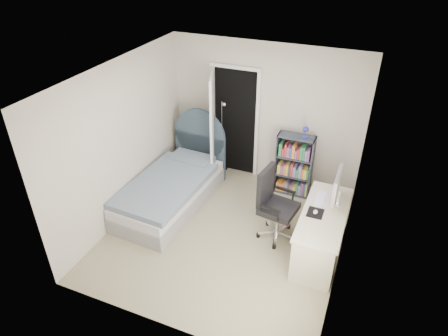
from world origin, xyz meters
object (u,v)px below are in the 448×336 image
at_px(nightstand, 192,148).
at_px(bookcase, 294,167).
at_px(bed, 173,187).
at_px(floor_lamp, 223,143).
at_px(desk, 322,231).
at_px(office_chair, 273,201).

relative_size(nightstand, bookcase, 0.45).
xyz_separation_m(bed, floor_lamp, (0.38, 1.27, 0.28)).
bearing_deg(bookcase, bed, -149.39).
bearing_deg(nightstand, bed, -79.43).
xyz_separation_m(bookcase, desk, (0.74, -1.33, -0.12)).
bearing_deg(office_chair, bookcase, 89.06).
bearing_deg(desk, floor_lamp, 144.44).
bearing_deg(bed, floor_lamp, 73.47).
distance_m(bed, nightstand, 1.21).
bearing_deg(office_chair, floor_lamp, 134.29).
relative_size(bookcase, office_chair, 1.16).
bearing_deg(bookcase, desk, -61.04).
bearing_deg(nightstand, floor_lamp, 8.45).
height_order(floor_lamp, desk, floor_lamp).
bearing_deg(nightstand, bookcase, -3.41).
bearing_deg(desk, bookcase, 118.96).
bearing_deg(floor_lamp, desk, -35.56).
bearing_deg(office_chair, bed, 174.77).
relative_size(bed, nightstand, 3.73).
distance_m(nightstand, bookcase, 2.02).
bearing_deg(bed, desk, -6.08).
xyz_separation_m(bed, desk, (2.53, -0.27, 0.09)).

